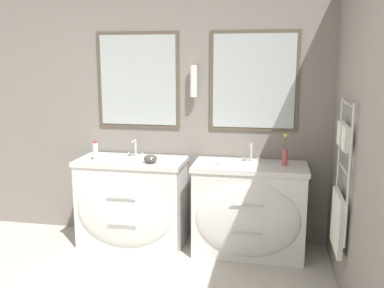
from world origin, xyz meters
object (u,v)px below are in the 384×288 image
Objects in this scene: toiletry_bottle at (95,151)px; vanity_left at (131,202)px; vanity_right at (249,209)px; flower_vase at (285,153)px; amenity_bowl at (150,159)px.

vanity_left is at bearing 8.96° from toiletry_bottle.
toiletry_bottle is at bearing -171.04° from vanity_left.
toiletry_bottle reaches higher than vanity_left.
vanity_right is 3.51× the size of flower_vase.
vanity_left is 0.53m from amenity_bowl.
flower_vase is (1.82, 0.11, 0.03)m from toiletry_bottle.
flower_vase is at bearing 3.58° from toiletry_bottle.
vanity_left is 8.17× the size of amenity_bowl.
vanity_right is 5.57× the size of toiletry_bottle.
flower_vase is (0.32, 0.06, 0.55)m from vanity_right.
vanity_left is at bearing 180.00° from vanity_right.
vanity_right is 8.17× the size of amenity_bowl.
toiletry_bottle reaches higher than vanity_right.
vanity_right is at bearing -169.15° from flower_vase.
vanity_right is 1.59m from toiletry_bottle.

